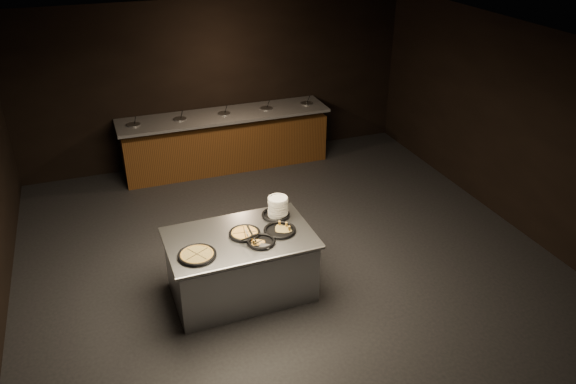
% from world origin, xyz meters
% --- Properties ---
extents(room, '(7.02, 8.02, 2.92)m').
position_xyz_m(room, '(0.00, 0.00, 1.45)').
color(room, black).
rests_on(room, ground).
extents(salad_bar, '(3.70, 0.83, 1.18)m').
position_xyz_m(salad_bar, '(0.00, 3.56, 0.44)').
color(salad_bar, '#583214').
rests_on(salad_bar, ground).
extents(serving_counter, '(1.75, 1.14, 0.83)m').
position_xyz_m(serving_counter, '(-0.76, -0.08, 0.40)').
color(serving_counter, '#A9ABB0').
rests_on(serving_counter, ground).
extents(plate_stack, '(0.25, 0.25, 0.26)m').
position_xyz_m(plate_stack, '(-0.18, 0.21, 0.96)').
color(plate_stack, white).
rests_on(plate_stack, serving_counter).
extents(pan_veggie_whole, '(0.44, 0.44, 0.04)m').
position_xyz_m(pan_veggie_whole, '(-1.32, -0.31, 0.85)').
color(pan_veggie_whole, black).
rests_on(pan_veggie_whole, serving_counter).
extents(pan_cheese_whole, '(0.38, 0.38, 0.04)m').
position_xyz_m(pan_cheese_whole, '(-0.70, -0.06, 0.85)').
color(pan_cheese_whole, black).
rests_on(pan_cheese_whole, serving_counter).
extents(pan_cheese_slices_a, '(0.36, 0.36, 0.04)m').
position_xyz_m(pan_cheese_slices_a, '(-0.20, 0.23, 0.85)').
color(pan_cheese_slices_a, black).
rests_on(pan_cheese_slices_a, serving_counter).
extents(pan_cheese_slices_b, '(0.34, 0.34, 0.04)m').
position_xyz_m(pan_cheese_slices_b, '(-0.57, -0.30, 0.85)').
color(pan_cheese_slices_b, black).
rests_on(pan_cheese_slices_b, serving_counter).
extents(pan_veggie_slices, '(0.39, 0.39, 0.04)m').
position_xyz_m(pan_veggie_slices, '(-0.28, -0.14, 0.85)').
color(pan_veggie_slices, black).
rests_on(pan_veggie_slices, serving_counter).
extents(server_left, '(0.15, 0.34, 0.17)m').
position_xyz_m(server_left, '(-0.67, -0.18, 0.91)').
color(server_left, '#A9ABB0').
rests_on(server_left, serving_counter).
extents(server_right, '(0.31, 0.25, 0.18)m').
position_xyz_m(server_right, '(-0.66, -0.34, 0.91)').
color(server_right, '#A9ABB0').
rests_on(server_right, serving_counter).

